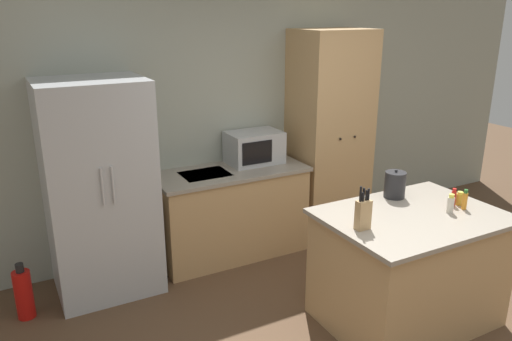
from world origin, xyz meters
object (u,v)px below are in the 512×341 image
Objects in this scene: fire_extinguisher at (24,294)px; kettle at (395,185)px; spice_bottle_tall_dark at (465,200)px; pantry_cabinet at (329,135)px; spice_bottle_green_herb at (453,198)px; microwave at (254,147)px; knife_block at (363,213)px; refrigerator at (100,189)px; spice_bottle_short_red at (460,199)px; spice_bottle_amber_oil at (451,204)px.

kettle is at bearing -21.56° from fire_extinguisher.
spice_bottle_tall_dark is 3.50m from fire_extinguisher.
spice_bottle_green_herb is (-0.04, -1.68, -0.12)m from pantry_cabinet.
microwave is 1.67× the size of knife_block.
microwave is at bearing 173.65° from pantry_cabinet.
pantry_cabinet is 9.15× the size of kettle.
refrigerator is 3.45× the size of microwave.
refrigerator is at bearing 145.37° from spice_bottle_green_herb.
spice_bottle_green_herb reaches higher than spice_bottle_short_red.
refrigerator reaches higher than spice_bottle_amber_oil.
spice_bottle_tall_dark is at bearing -35.79° from refrigerator.
spice_bottle_short_red is 0.74× the size of spice_bottle_amber_oil.
knife_block is 0.72m from kettle.
knife_block is at bearing -93.08° from microwave.
pantry_cabinet is at bearing -6.35° from microwave.
knife_block reaches higher than spice_bottle_short_red.
microwave is 2.04m from spice_bottle_tall_dark.
spice_bottle_tall_dark is 0.53m from kettle.
pantry_cabinet is at bearing 60.92° from knife_block.
fire_extinguisher is at bearing -166.05° from refrigerator.
refrigerator reaches higher than spice_bottle_tall_dark.
fire_extinguisher is (-2.14, 1.45, -0.80)m from knife_block.
microwave is at bearing 86.92° from knife_block.
microwave is at bearing 109.84° from spice_bottle_amber_oil.
spice_bottle_tall_dark is at bearing -5.06° from knife_block.
spice_bottle_short_red is (0.86, -1.78, -0.09)m from microwave.
pantry_cabinet is 3.20m from fire_extinguisher.
kettle is at bearing -103.20° from pantry_cabinet.
microwave is 3.74× the size of spice_bottle_green_herb.
spice_bottle_green_herb is 0.30× the size of fire_extinguisher.
microwave is at bearing 114.28° from spice_bottle_green_herb.
microwave is 3.36× the size of spice_bottle_tall_dark.
pantry_cabinet is 14.67× the size of spice_bottle_amber_oil.
fire_extinguisher is (-2.23, -0.33, -0.83)m from microwave.
spice_bottle_short_red is 0.06m from spice_bottle_green_herb.
microwave is at bearing 110.56° from kettle.
spice_bottle_green_herb is (2.34, -1.62, 0.05)m from refrigerator.
spice_bottle_tall_dark is 0.15m from spice_bottle_amber_oil.
pantry_cabinet is at bearing 88.59° from spice_bottle_green_herb.
spice_bottle_amber_oil is 0.16m from spice_bottle_green_herb.
spice_bottle_amber_oil is 0.31× the size of fire_extinguisher.
refrigerator is 2.85m from spice_bottle_green_herb.
fire_extinguisher is at bearing 152.13° from spice_bottle_amber_oil.
microwave is 2.24× the size of kettle.
spice_bottle_amber_oil is 0.47m from kettle.
fire_extinguisher is (-0.69, -0.17, -0.71)m from refrigerator.
knife_block is at bearing 174.94° from spice_bottle_tall_dark.
refrigerator is 1.56m from microwave.
microwave is at bearing 8.29° from fire_extinguisher.
fire_extinguisher is (-2.90, 1.54, -0.75)m from spice_bottle_amber_oil.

